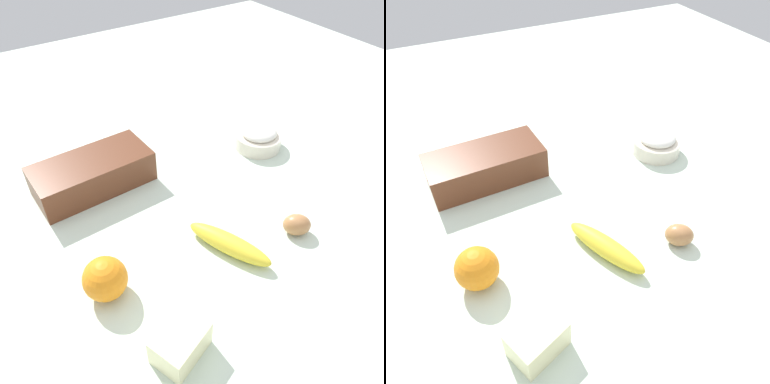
% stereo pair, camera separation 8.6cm
% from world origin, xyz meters
% --- Properties ---
extents(ground_plane, '(2.40, 2.40, 0.02)m').
position_xyz_m(ground_plane, '(0.00, 0.00, -0.01)').
color(ground_plane, silver).
extents(loaf_pan, '(0.28, 0.14, 0.08)m').
position_xyz_m(loaf_pan, '(-0.16, 0.19, 0.04)').
color(loaf_pan, brown).
rests_on(loaf_pan, ground_plane).
extents(flour_bowl, '(0.13, 0.13, 0.07)m').
position_xyz_m(flour_bowl, '(0.29, 0.10, 0.03)').
color(flour_bowl, silver).
rests_on(flour_bowl, ground_plane).
extents(banana, '(0.11, 0.19, 0.04)m').
position_xyz_m(banana, '(-0.01, -0.16, 0.02)').
color(banana, yellow).
rests_on(banana, ground_plane).
extents(orange_fruit, '(0.08, 0.08, 0.08)m').
position_xyz_m(orange_fruit, '(-0.26, -0.11, 0.04)').
color(orange_fruit, orange).
rests_on(orange_fruit, ground_plane).
extents(butter_block, '(0.11, 0.09, 0.06)m').
position_xyz_m(butter_block, '(-0.21, -0.28, 0.03)').
color(butter_block, '#F4EDB2').
rests_on(butter_block, ground_plane).
extents(egg_near_butter, '(0.08, 0.07, 0.05)m').
position_xyz_m(egg_near_butter, '(0.14, -0.20, 0.02)').
color(egg_near_butter, '#B27848').
rests_on(egg_near_butter, ground_plane).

